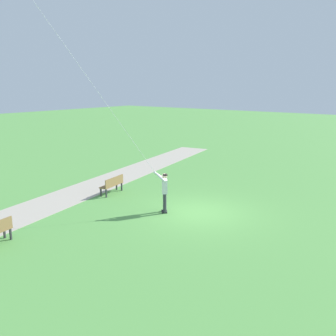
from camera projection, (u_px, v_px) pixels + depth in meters
The scene contains 4 objects.
ground_plane at pixel (199, 212), 15.91m from camera, with size 120.00×120.00×0.00m, color #569947.
walkway_path at pixel (67, 197), 18.11m from camera, with size 2.40×32.00×0.02m, color #ADA393.
person_kite_flyer at pixel (164, 189), 15.72m from camera, with size 0.61×0.58×1.83m.
park_bench_near_walkway at pixel (113, 184), 18.56m from camera, with size 0.69×1.55×0.88m.
Camera 1 is at (-8.01, 12.87, 5.38)m, focal length 39.47 mm.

